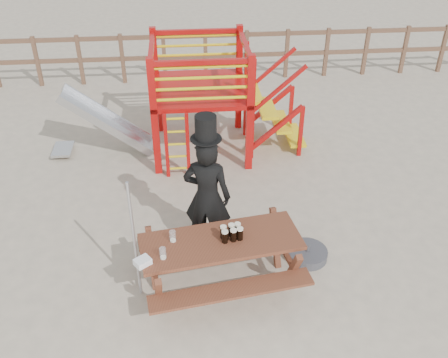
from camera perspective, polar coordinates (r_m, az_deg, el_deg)
ground at (r=6.74m, az=-2.62°, el=-11.80°), size 60.00×60.00×0.00m
back_fence at (r=12.43m, az=-4.51°, el=14.33°), size 15.09×0.09×1.20m
playground_fort at (r=9.12m, az=-3.23°, el=9.39°), size 4.71×1.84×2.10m
picnic_table at (r=6.38m, az=-0.36°, el=-8.93°), size 2.16×1.65×0.77m
man_with_hat at (r=6.68m, az=-1.93°, el=-1.70°), size 0.74×0.58×2.09m
metal_pole at (r=6.12m, az=-10.19°, el=-7.06°), size 0.04×0.04×1.72m
parasol_base at (r=7.14m, az=9.48°, el=-8.44°), size 0.57×0.57×0.24m
paper_bag at (r=5.91m, az=-9.28°, el=-9.32°), size 0.23×0.22×0.08m
stout_pints at (r=6.16m, az=0.89°, el=-6.14°), size 0.28×0.21×0.17m
empty_glasses at (r=6.05m, az=-6.43°, el=-7.50°), size 0.20×0.38×0.15m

